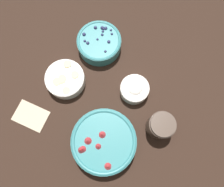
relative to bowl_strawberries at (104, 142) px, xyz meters
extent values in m
plane|color=black|center=(0.12, -0.09, -0.04)|extent=(4.00, 4.00, 0.00)
cylinder|color=teal|center=(0.00, 0.00, -0.01)|extent=(0.24, 0.24, 0.07)
torus|color=teal|center=(0.00, 0.00, 0.02)|extent=(0.24, 0.24, 0.02)
cylinder|color=red|center=(0.00, 0.00, 0.01)|extent=(0.19, 0.19, 0.02)
cone|color=red|center=(0.02, -0.02, 0.04)|extent=(0.04, 0.04, 0.03)
cone|color=red|center=(0.04, 0.07, 0.04)|extent=(0.03, 0.03, 0.03)
cone|color=red|center=(0.00, 0.03, 0.03)|extent=(0.03, 0.03, 0.02)
cone|color=red|center=(-0.07, 0.05, 0.03)|extent=(0.04, 0.04, 0.02)
cone|color=red|center=(0.04, 0.03, 0.04)|extent=(0.04, 0.04, 0.03)
cone|color=red|center=(0.04, 0.07, 0.04)|extent=(0.04, 0.04, 0.03)
cylinder|color=teal|center=(0.27, -0.30, -0.01)|extent=(0.18, 0.18, 0.06)
torus|color=teal|center=(0.27, -0.30, 0.01)|extent=(0.18, 0.18, 0.01)
cylinder|color=navy|center=(0.27, -0.30, 0.00)|extent=(0.15, 0.15, 0.02)
sphere|color=navy|center=(0.29, -0.34, 0.01)|extent=(0.01, 0.01, 0.01)
sphere|color=navy|center=(0.28, -0.29, 0.01)|extent=(0.01, 0.01, 0.01)
sphere|color=navy|center=(0.24, -0.32, 0.02)|extent=(0.01, 0.01, 0.01)
sphere|color=navy|center=(0.29, -0.35, 0.01)|extent=(0.01, 0.01, 0.01)
sphere|color=navy|center=(0.29, -0.35, 0.02)|extent=(0.01, 0.01, 0.01)
sphere|color=navy|center=(0.32, -0.33, 0.02)|extent=(0.01, 0.01, 0.01)
sphere|color=navy|center=(0.34, -0.28, 0.02)|extent=(0.01, 0.01, 0.01)
sphere|color=navy|center=(0.30, -0.35, 0.02)|extent=(0.02, 0.02, 0.02)
sphere|color=navy|center=(0.22, -0.27, 0.01)|extent=(0.01, 0.01, 0.01)
sphere|color=navy|center=(0.28, -0.32, 0.02)|extent=(0.01, 0.01, 0.01)
sphere|color=navy|center=(0.30, -0.26, 0.02)|extent=(0.01, 0.01, 0.01)
sphere|color=navy|center=(0.26, -0.36, 0.01)|extent=(0.01, 0.01, 0.01)
sphere|color=navy|center=(0.25, -0.35, 0.01)|extent=(0.01, 0.01, 0.01)
sphere|color=navy|center=(0.32, -0.26, 0.02)|extent=(0.01, 0.01, 0.01)
cylinder|color=white|center=(0.28, -0.09, -0.02)|extent=(0.16, 0.16, 0.05)
torus|color=white|center=(0.28, -0.09, 0.00)|extent=(0.16, 0.16, 0.01)
cylinder|color=beige|center=(0.28, -0.09, -0.01)|extent=(0.13, 0.13, 0.01)
cylinder|color=beige|center=(0.28, -0.08, 0.00)|extent=(0.03, 0.03, 0.01)
cylinder|color=beige|center=(0.24, -0.06, 0.00)|extent=(0.03, 0.03, 0.00)
cylinder|color=beige|center=(0.31, -0.14, 0.01)|extent=(0.03, 0.03, 0.01)
cylinder|color=beige|center=(0.29, -0.06, 0.00)|extent=(0.03, 0.03, 0.01)
cylinder|color=beige|center=(0.25, -0.13, 0.01)|extent=(0.03, 0.03, 0.01)
cylinder|color=beige|center=(0.28, -0.08, 0.00)|extent=(0.03, 0.03, 0.01)
cylinder|color=white|center=(0.04, -0.23, -0.02)|extent=(0.11, 0.11, 0.05)
torus|color=white|center=(0.04, -0.23, 0.00)|extent=(0.11, 0.11, 0.01)
cylinder|color=white|center=(0.04, -0.23, 0.00)|extent=(0.09, 0.09, 0.01)
ellipsoid|color=white|center=(0.04, -0.23, 0.00)|extent=(0.06, 0.06, 0.03)
cylinder|color=#4C3D33|center=(-0.13, -0.18, 0.00)|extent=(0.10, 0.10, 0.09)
cylinder|color=#3D2316|center=(-0.13, -0.18, -0.01)|extent=(0.08, 0.08, 0.07)
cylinder|color=#4C3D33|center=(-0.13, -0.18, 0.05)|extent=(0.09, 0.09, 0.01)
cube|color=beige|center=(0.29, 0.11, -0.04)|extent=(0.15, 0.12, 0.01)
camera|label=1|loc=(-0.04, 0.00, 0.82)|focal=35.00mm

